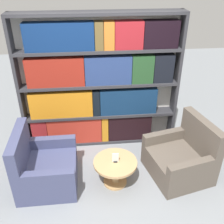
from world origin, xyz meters
TOP-DOWN VIEW (x-y plane):
  - ground_plane at (0.00, 0.00)m, footprint 14.00×14.00m
  - bookshelf at (-0.03, 1.36)m, footprint 2.72×0.30m
  - armchair_left at (-0.93, 0.33)m, footprint 0.86×0.92m
  - armchair_right at (1.22, 0.34)m, footprint 1.05×1.09m
  - coffee_table at (0.15, 0.22)m, footprint 0.66×0.66m
  - table_sign at (0.15, 0.22)m, footprint 0.10×0.06m

SIDE VIEW (x-z plane):
  - ground_plane at x=0.00m, z-range 0.00..0.00m
  - armchair_left at x=-0.93m, z-range -0.17..0.76m
  - armchair_right at x=1.22m, z-range -0.17..0.76m
  - coffee_table at x=0.15m, z-range 0.09..0.51m
  - table_sign at x=0.15m, z-range 0.41..0.56m
  - bookshelf at x=-0.03m, z-range -0.02..2.34m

